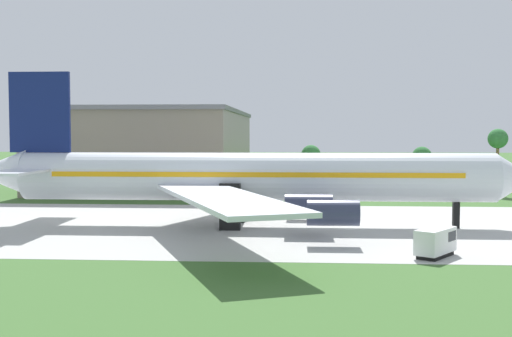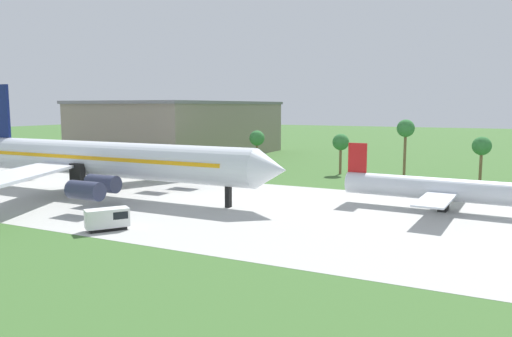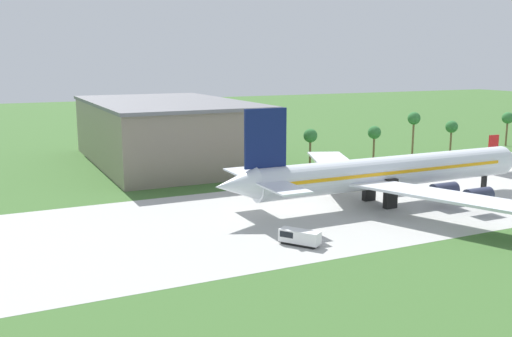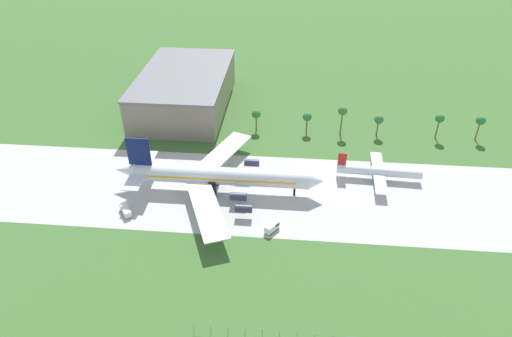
% 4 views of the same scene
% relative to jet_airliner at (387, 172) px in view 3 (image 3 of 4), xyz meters
% --- Properties ---
extents(jet_airliner, '(68.64, 61.95, 18.80)m').
position_rel_jet_airliner_xyz_m(jet_airliner, '(0.00, 0.00, 0.00)').
color(jet_airliner, silver).
rests_on(jet_airliner, ground_plane).
extents(baggage_tug, '(5.14, 6.11, 2.27)m').
position_rel_jet_airliner_xyz_m(baggage_tug, '(-26.98, -14.16, -4.72)').
color(baggage_tug, black).
rests_on(baggage_tug, ground_plane).
extents(terminal_building, '(36.72, 61.20, 16.14)m').
position_rel_jet_airliner_xyz_m(terminal_building, '(-24.18, 60.76, 2.13)').
color(terminal_building, slate).
rests_on(terminal_building, ground_plane).
extents(palm_tree_row, '(90.31, 3.60, 12.09)m').
position_rel_jet_airliner_xyz_m(palm_tree_row, '(52.36, 42.34, 2.03)').
color(palm_tree_row, brown).
rests_on(palm_tree_row, ground_plane).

